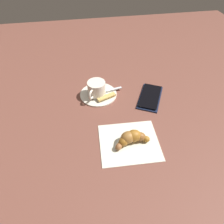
# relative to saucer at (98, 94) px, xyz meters

# --- Properties ---
(ground_plane) EXTENTS (1.80, 1.80, 0.00)m
(ground_plane) POSITION_rel_saucer_xyz_m (-0.12, -0.05, -0.00)
(ground_plane) COLOR brown
(saucer) EXTENTS (0.14, 0.14, 0.01)m
(saucer) POSITION_rel_saucer_xyz_m (0.00, 0.00, 0.00)
(saucer) COLOR silver
(saucer) RESTS_ON ground
(espresso_cup) EXTENTS (0.08, 0.07, 0.05)m
(espresso_cup) POSITION_rel_saucer_xyz_m (-0.01, 0.01, 0.03)
(espresso_cup) COLOR silver
(espresso_cup) RESTS_ON saucer
(teaspoon) EXTENTS (0.04, 0.12, 0.01)m
(teaspoon) POSITION_rel_saucer_xyz_m (0.00, -0.01, 0.01)
(teaspoon) COLOR silver
(teaspoon) RESTS_ON saucer
(sugar_packet) EXTENTS (0.04, 0.07, 0.01)m
(sugar_packet) POSITION_rel_saucer_xyz_m (-0.03, -0.03, 0.01)
(sugar_packet) COLOR tan
(sugar_packet) RESTS_ON saucer
(napkin) EXTENTS (0.16, 0.18, 0.00)m
(napkin) POSITION_rel_saucer_xyz_m (-0.24, -0.06, -0.00)
(napkin) COLOR silver
(napkin) RESTS_ON ground
(croissant) EXTENTS (0.06, 0.11, 0.04)m
(croissant) POSITION_rel_saucer_xyz_m (-0.24, -0.07, 0.02)
(croissant) COLOR #996520
(croissant) RESTS_ON napkin
(cell_phone) EXTENTS (0.17, 0.13, 0.01)m
(cell_phone) POSITION_rel_saucer_xyz_m (-0.05, -0.19, 0.00)
(cell_phone) COLOR #141D35
(cell_phone) RESTS_ON ground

